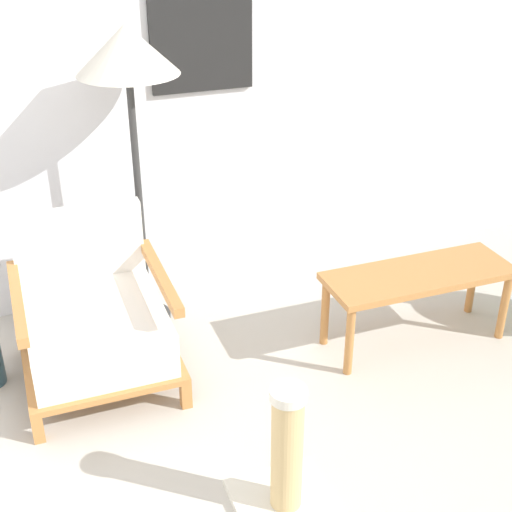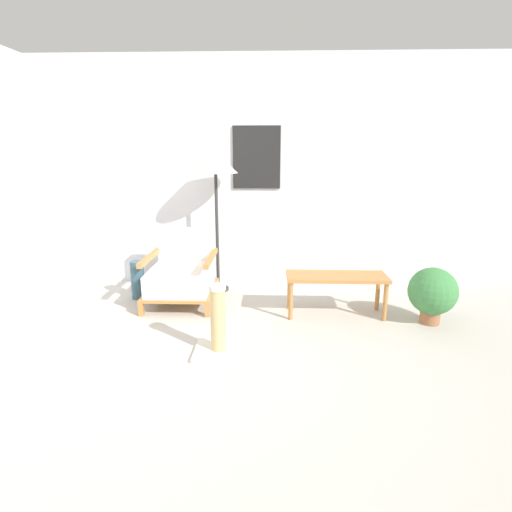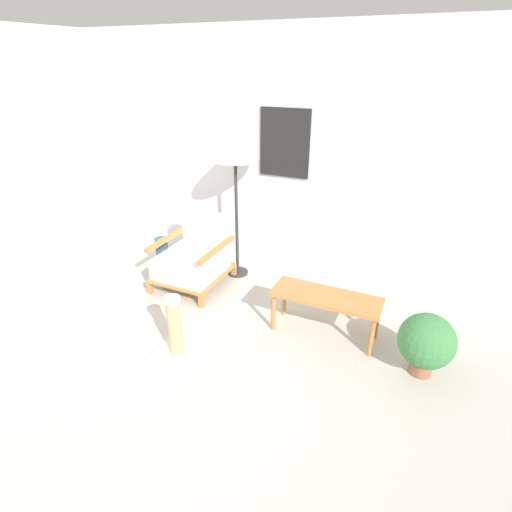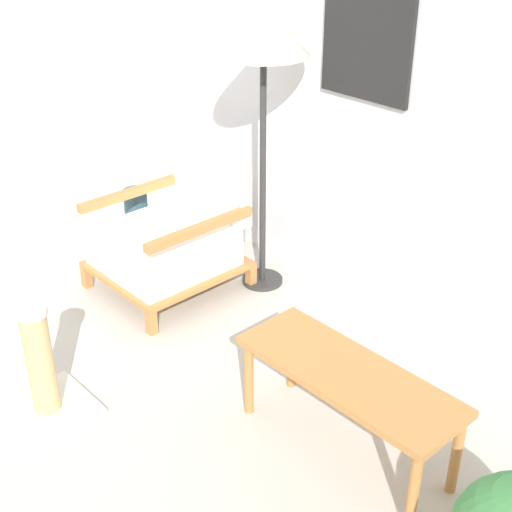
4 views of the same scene
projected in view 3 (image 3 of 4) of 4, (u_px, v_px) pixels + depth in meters
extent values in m
plane|color=#B7B2A8|center=(171.00, 372.00, 3.35)|extent=(14.00, 14.00, 0.00)
cube|color=silver|center=(271.00, 159.00, 4.46)|extent=(8.00, 0.06, 2.70)
cube|color=black|center=(285.00, 143.00, 4.27)|extent=(0.56, 0.02, 0.72)
cube|color=#B2753D|center=(150.00, 287.00, 4.45)|extent=(0.05, 0.05, 0.14)
cube|color=#B2753D|center=(202.00, 301.00, 4.20)|extent=(0.05, 0.05, 0.14)
cube|color=#B2753D|center=(187.00, 260.00, 5.05)|extent=(0.05, 0.05, 0.14)
cube|color=#B2753D|center=(234.00, 271.00, 4.80)|extent=(0.05, 0.05, 0.14)
cube|color=#B2753D|center=(193.00, 273.00, 4.59)|extent=(0.72, 0.78, 0.03)
cube|color=white|center=(191.00, 263.00, 4.51)|extent=(0.64, 0.68, 0.23)
cube|color=white|center=(207.00, 227.00, 4.68)|extent=(0.64, 0.08, 0.38)
cube|color=#B2753D|center=(166.00, 239.00, 4.55)|extent=(0.05, 0.72, 0.05)
cube|color=#B2753D|center=(217.00, 249.00, 4.30)|extent=(0.05, 0.72, 0.05)
cylinder|color=#2D2D2D|center=(238.00, 272.00, 4.89)|extent=(0.25, 0.25, 0.03)
cylinder|color=#2D2D2D|center=(237.00, 219.00, 4.59)|extent=(0.04, 0.04, 1.36)
cone|color=beige|center=(235.00, 149.00, 4.23)|extent=(0.50, 0.50, 0.24)
cube|color=#B2753D|center=(326.00, 297.00, 3.65)|extent=(1.00, 0.36, 0.04)
cylinder|color=#B2753D|center=(273.00, 312.00, 3.80)|extent=(0.04, 0.04, 0.39)
cylinder|color=#B2753D|center=(371.00, 337.00, 3.45)|extent=(0.04, 0.04, 0.39)
cylinder|color=#B2753D|center=(284.00, 298.00, 4.03)|extent=(0.04, 0.04, 0.39)
cylinder|color=#B2753D|center=(377.00, 320.00, 3.68)|extent=(0.04, 0.04, 0.39)
cylinder|color=#2D4C5B|center=(163.00, 254.00, 4.87)|extent=(0.15, 0.15, 0.43)
cylinder|color=#935B3D|center=(421.00, 366.00, 3.32)|extent=(0.19, 0.19, 0.13)
sphere|color=#3D7F42|center=(427.00, 341.00, 3.20)|extent=(0.45, 0.45, 0.45)
cube|color=beige|center=(178.00, 352.00, 3.55)|extent=(0.39, 0.39, 0.03)
cylinder|color=tan|center=(175.00, 327.00, 3.43)|extent=(0.12, 0.12, 0.52)
cylinder|color=beige|center=(172.00, 300.00, 3.30)|extent=(0.14, 0.14, 0.04)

